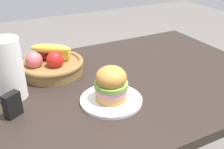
# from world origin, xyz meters

# --- Properties ---
(dining_table) EXTENTS (1.40, 0.90, 0.75)m
(dining_table) POSITION_xyz_m (0.00, 0.00, 0.65)
(dining_table) COLOR #2D231E
(dining_table) RESTS_ON ground_plane
(plate) EXTENTS (0.24, 0.24, 0.01)m
(plate) POSITION_xyz_m (-0.09, -0.13, 0.76)
(plate) COLOR white
(plate) RESTS_ON dining_table
(sandwich) EXTENTS (0.13, 0.13, 0.13)m
(sandwich) POSITION_xyz_m (-0.09, -0.13, 0.83)
(sandwich) COLOR tan
(sandwich) RESTS_ON plate
(fruit_basket) EXTENTS (0.29, 0.29, 0.14)m
(fruit_basket) POSITION_xyz_m (-0.22, 0.21, 0.80)
(fruit_basket) COLOR olive
(fruit_basket) RESTS_ON dining_table
(paper_towel_roll) EXTENTS (0.11, 0.11, 0.24)m
(paper_towel_roll) POSITION_xyz_m (-0.41, 0.07, 0.87)
(paper_towel_roll) COLOR white
(paper_towel_roll) RESTS_ON dining_table
(napkin_holder) EXTENTS (0.07, 0.06, 0.09)m
(napkin_holder) POSITION_xyz_m (-0.43, -0.06, 0.80)
(napkin_holder) COLOR black
(napkin_holder) RESTS_ON dining_table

